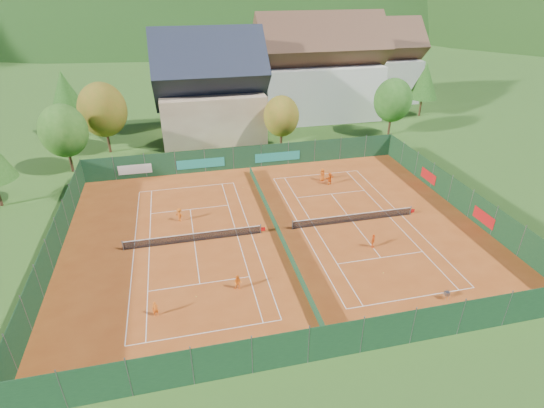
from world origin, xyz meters
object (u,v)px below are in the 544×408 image
Objects in this scene: hotel_block_b at (373,66)px; player_right_far_b at (330,178)px; ball_hopper at (447,293)px; player_left_mid at (238,283)px; hotel_block_a at (318,74)px; player_right_far_a at (322,175)px; chalet at (210,93)px; player_right_near at (373,241)px; player_left_far at (180,215)px; player_left_near at (155,309)px.

hotel_block_b reaches higher than player_right_far_b.
player_left_mid reaches higher than ball_hopper.
hotel_block_a reaches higher than player_left_mid.
player_left_mid is at bearing 28.89° from player_right_far_a.
hotel_block_b is (14.00, 8.00, -0.76)m from hotel_block_a.
chalet is at bearing 107.54° from ball_hopper.
player_right_near is at bearing -114.36° from hotel_block_b.
hotel_block_a is 15.47× the size of player_right_near.
hotel_block_a is at bearing 86.40° from player_left_mid.
hotel_block_b is at bearing 22.99° from chalet.
player_right_near is at bearing 107.64° from ball_hopper.
player_left_mid is 0.93× the size of player_left_far.
player_left_near is (-21.87, 3.22, 0.09)m from ball_hopper.
player_left_near is (-27.41, -45.35, -6.74)m from hotel_block_a.
player_left_far is at bearing 130.87° from player_left_mid.
player_right_near is at bearing 68.98° from player_right_far_b.
player_left_far is (-25.13, -31.80, -6.66)m from hotel_block_a.
player_right_far_b is (-1.77, 21.47, 0.21)m from ball_hopper.
hotel_block_a is at bearing -123.04° from player_right_far_b.
ball_hopper is 22.10m from player_left_near.
player_left_near is 27.61m from player_right_far_a.
hotel_block_b is at bearing 15.33° from player_right_near.
player_right_far_b is at bearing -105.11° from hotel_block_a.
player_right_far_b is at bearing 36.60° from player_right_near.
ball_hopper is (13.46, -42.57, -6.07)m from chalet.
player_right_near is (10.95, -34.69, -5.93)m from chalet.
player_right_far_b reaches higher than player_right_near.
hotel_block_a is 42.02m from player_right_near.
player_left_far is at bearing 102.19° from player_right_near.
player_right_far_b is at bearing 94.71° from ball_hopper.
ball_hopper is at bearing 171.03° from player_left_far.
player_left_mid is at bearing -115.69° from hotel_block_a.
chalet is 12.63× the size of player_left_near.
player_left_near is at bearing -121.15° from hotel_block_a.
hotel_block_b is 62.81m from player_left_mid.
hotel_block_b reaches higher than ball_hopper.
chalet reaches higher than player_left_near.
player_left_far is at bearing 78.39° from player_left_near.
player_right_far_a is at bearing -106.79° from hotel_block_a.
player_right_far_a reaches higher than player_left_far.
player_right_far_a reaches higher than ball_hopper.
player_right_near is at bearing -101.19° from hotel_block_a.
player_left_mid is 12.65m from player_left_far.
player_right_far_a is (-2.27, 22.67, 0.23)m from ball_hopper.
player_right_near is (-22.05, -48.69, -5.92)m from hotel_block_b.
player_left_near is at bearing 171.63° from ball_hopper.
chalet is 11.19× the size of player_left_far.
hotel_block_b is 11.94× the size of player_left_far.
player_right_near is at bearing -175.91° from player_left_far.
player_left_near is 27.15m from player_right_far_b.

